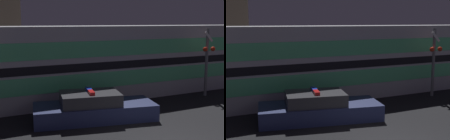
% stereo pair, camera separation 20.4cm
% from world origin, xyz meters
% --- Properties ---
extents(train, '(17.32, 3.05, 3.73)m').
position_xyz_m(train, '(2.28, 7.44, 1.86)').
color(train, '#B7BABF').
rests_on(train, ground_plane).
extents(police_car, '(5.15, 2.87, 1.25)m').
position_xyz_m(police_car, '(-1.07, 3.98, 0.46)').
color(police_car, navy).
rests_on(police_car, ground_plane).
extents(crossing_signal_near, '(0.78, 0.35, 3.60)m').
position_xyz_m(crossing_signal_near, '(5.94, 5.07, 2.01)').
color(crossing_signal_near, slate).
rests_on(crossing_signal_near, ground_plane).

